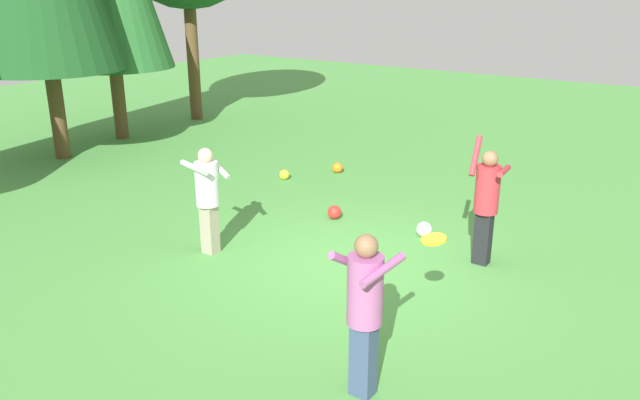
# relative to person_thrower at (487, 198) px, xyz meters

# --- Properties ---
(ground_plane) EXTENTS (40.00, 40.00, 0.00)m
(ground_plane) POSITION_rel_person_thrower_xyz_m (-1.08, 1.51, -1.00)
(ground_plane) COLOR #4C9342
(person_thrower) EXTENTS (0.59, 0.54, 1.84)m
(person_thrower) POSITION_rel_person_thrower_xyz_m (0.00, 0.00, 0.00)
(person_thrower) COLOR black
(person_thrower) RESTS_ON ground_plane
(person_catcher) EXTENTS (0.63, 0.56, 1.69)m
(person_catcher) POSITION_rel_person_thrower_xyz_m (-3.59, -0.19, 0.01)
(person_catcher) COLOR #38476B
(person_catcher) RESTS_ON ground_plane
(person_bystander) EXTENTS (0.55, 0.61, 1.61)m
(person_bystander) POSITION_rel_person_thrower_xyz_m (-1.97, 3.46, -0.04)
(person_bystander) COLOR gray
(person_bystander) RESTS_ON ground_plane
(frisbee) EXTENTS (0.38, 0.38, 0.07)m
(frisbee) POSITION_rel_person_thrower_xyz_m (-2.49, -0.35, 0.31)
(frisbee) COLOR yellow
(ball_orange) EXTENTS (0.23, 0.23, 0.23)m
(ball_orange) POSITION_rel_person_thrower_xyz_m (2.59, 4.21, -0.88)
(ball_orange) COLOR orange
(ball_orange) RESTS_ON ground_plane
(ball_red) EXTENTS (0.23, 0.23, 0.23)m
(ball_red) POSITION_rel_person_thrower_xyz_m (0.27, 2.73, -0.88)
(ball_red) COLOR red
(ball_red) RESTS_ON ground_plane
(ball_yellow) EXTENTS (0.21, 0.21, 0.21)m
(ball_yellow) POSITION_rel_person_thrower_xyz_m (1.56, 4.84, -0.89)
(ball_yellow) COLOR yellow
(ball_yellow) RESTS_ON ground_plane
(ball_white) EXTENTS (0.25, 0.25, 0.25)m
(ball_white) POSITION_rel_person_thrower_xyz_m (0.42, 1.12, -0.87)
(ball_white) COLOR white
(ball_white) RESTS_ON ground_plane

